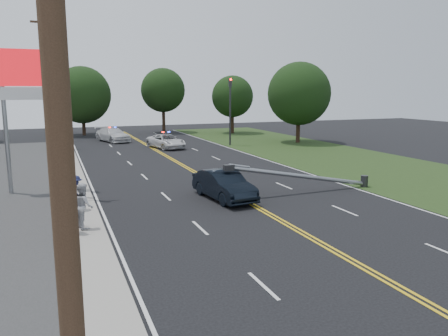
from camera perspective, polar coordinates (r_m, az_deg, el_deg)
name	(u,v)px	position (r m, az deg, el deg)	size (l,w,h in m)	color
ground	(328,248)	(16.94, 13.47, -10.09)	(120.00, 120.00, 0.00)	black
sidewalk	(76,203)	(23.67, -18.75, -4.40)	(1.80, 70.00, 0.12)	gray
grass_verge	(408,175)	(32.84, 22.94, -0.82)	(12.00, 80.00, 0.01)	#213313
centerline_yellow	(228,191)	(25.41, 0.52, -2.99)	(0.36, 80.00, 0.00)	gold
pylon_sign	(26,86)	(26.99, -24.44, 9.70)	(3.20, 0.35, 8.00)	gray
traffic_signal	(230,105)	(46.43, 0.81, 8.17)	(0.28, 0.41, 7.05)	#2D2D30
fallen_streetlight	(309,177)	(25.37, 11.05, -1.11)	(9.36, 0.44, 1.91)	#2D2D30
utility_pole_near	(61,155)	(5.00, -20.54, 1.64)	(1.60, 0.28, 10.00)	#382619
utility_pole_mid	(52,104)	(24.97, -21.50, 7.84)	(1.60, 0.28, 10.00)	#382619
utility_pole_far	(51,97)	(46.96, -21.61, 8.56)	(1.60, 0.28, 10.00)	#382619
tree_6	(82,95)	(59.87, -18.05, 9.06)	(7.33, 7.33, 8.86)	black
tree_7	(163,90)	(61.45, -7.98, 10.02)	(6.02, 6.02, 8.82)	black
tree_8	(232,97)	(59.82, 1.11, 9.32)	(5.61, 5.61, 7.78)	black
tree_9	(299,94)	(49.54, 9.78, 9.54)	(6.94, 6.94, 8.89)	black
crashed_sedan	(224,185)	(23.35, -0.02, -2.23)	(1.65, 4.73, 1.56)	black
emergency_a	(166,141)	(44.55, -7.57, 3.47)	(2.32, 5.03, 1.40)	silver
emergency_b	(113,135)	(51.50, -14.33, 4.25)	(2.24, 5.52, 1.60)	silver
bystander_a	(72,209)	(18.45, -19.23, -5.09)	(0.72, 0.47, 1.98)	#26252D
bystander_b	(83,206)	(19.02, -17.90, -4.70)	(0.92, 0.72, 1.90)	#B6B6BB
bystander_c	(76,193)	(22.00, -18.78, -3.07)	(1.08, 0.62, 1.68)	#1A1E41
bystander_d	(74,186)	(23.73, -19.01, -2.21)	(0.96, 0.40, 1.63)	#5B4C49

